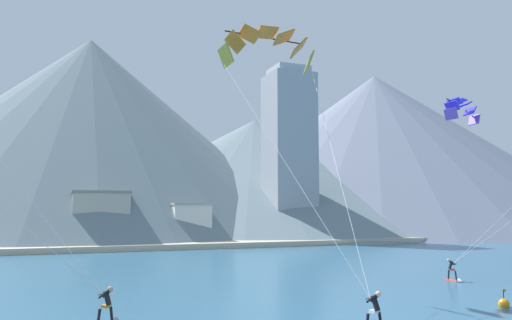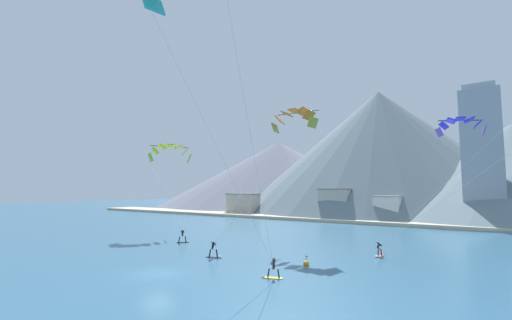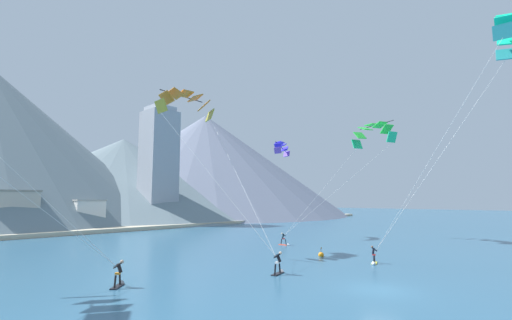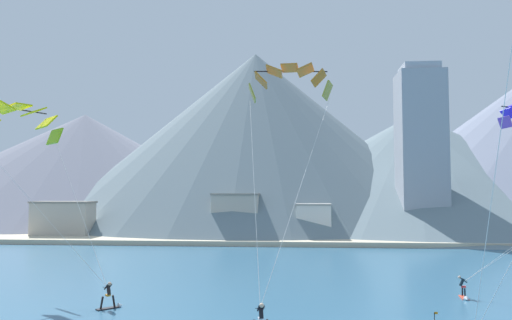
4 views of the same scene
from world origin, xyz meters
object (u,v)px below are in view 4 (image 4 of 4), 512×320
parafoil_kite_near_trail (18,119)px  parafoil_kite_far_left (290,80)px  kitesurfer_mid_center (464,292)px  kitesurfer_near_trail (111,300)px

parafoil_kite_near_trail → parafoil_kite_far_left: size_ratio=0.78×
kitesurfer_mid_center → parafoil_kite_far_left: size_ratio=0.11×
kitesurfer_mid_center → parafoil_kite_near_trail: (-33.57, 0.95, 12.79)m
kitesurfer_mid_center → kitesurfer_near_trail: bearing=-168.1°
parafoil_kite_far_left → kitesurfer_mid_center: bearing=-19.8°
kitesurfer_mid_center → parafoil_kite_far_left: bearing=160.2°
parafoil_kite_near_trail → kitesurfer_mid_center: bearing=-1.6°
kitesurfer_mid_center → parafoil_kite_far_left: (-12.19, 4.38, 16.31)m
kitesurfer_near_trail → kitesurfer_mid_center: (23.52, 4.94, -0.13)m
kitesurfer_near_trail → parafoil_kite_far_left: size_ratio=0.11×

